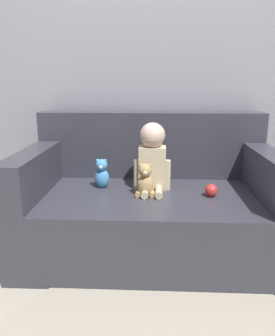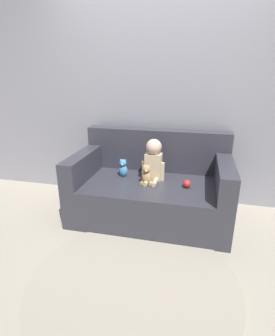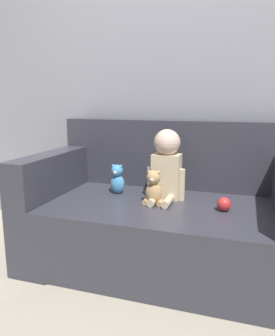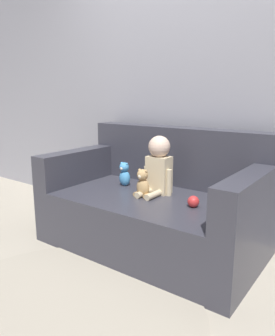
{
  "view_description": "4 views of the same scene",
  "coord_description": "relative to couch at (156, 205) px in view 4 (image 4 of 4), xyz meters",
  "views": [
    {
      "loc": [
        0.02,
        -2.02,
        1.11
      ],
      "look_at": [
        -0.08,
        -0.07,
        0.6
      ],
      "focal_mm": 35.0,
      "sensor_mm": 36.0,
      "label": 1
    },
    {
      "loc": [
        0.46,
        -2.52,
        1.5
      ],
      "look_at": [
        -0.11,
        -0.13,
        0.6
      ],
      "focal_mm": 28.0,
      "sensor_mm": 36.0,
      "label": 2
    },
    {
      "loc": [
        0.47,
        -1.91,
        1.04
      ],
      "look_at": [
        -0.11,
        -0.14,
        0.65
      ],
      "focal_mm": 35.0,
      "sensor_mm": 36.0,
      "label": 3
    },
    {
      "loc": [
        1.32,
        -1.98,
        1.16
      ],
      "look_at": [
        -0.03,
        -0.15,
        0.65
      ],
      "focal_mm": 35.0,
      "sensor_mm": 36.0,
      "label": 4
    }
  ],
  "objects": [
    {
      "name": "toy_ball",
      "position": [
        0.38,
        -0.13,
        0.14
      ],
      "size": [
        0.08,
        0.08,
        0.08
      ],
      "color": "red",
      "rests_on": "couch"
    },
    {
      "name": "floor_rug",
      "position": [
        0.06,
        -1.06,
        -0.31
      ],
      "size": [
        1.61,
        1.61,
        0.01
      ],
      "color": "#B2A893",
      "rests_on": "ground_plane"
    },
    {
      "name": "teddy_bear_brown",
      "position": [
        -0.03,
        -0.14,
        0.2
      ],
      "size": [
        0.12,
        0.1,
        0.21
      ],
      "color": "tan",
      "rests_on": "couch"
    },
    {
      "name": "plush_toy_side",
      "position": [
        -0.32,
        0.01,
        0.2
      ],
      "size": [
        0.1,
        0.09,
        0.2
      ],
      "color": "#4C9EDB",
      "rests_on": "couch"
    },
    {
      "name": "person_baby",
      "position": [
        0.01,
        0.0,
        0.32
      ],
      "size": [
        0.24,
        0.31,
        0.44
      ],
      "color": "beige",
      "rests_on": "couch"
    },
    {
      "name": "ground_plane",
      "position": [
        0.0,
        -0.06,
        -0.32
      ],
      "size": [
        12.0,
        12.0,
        0.0
      ],
      "primitive_type": "plane",
      "color": "#B7AD99"
    },
    {
      "name": "couch",
      "position": [
        0.0,
        0.0,
        0.0
      ],
      "size": [
        1.63,
        0.94,
        0.9
      ],
      "color": "#383842",
      "rests_on": "ground_plane"
    },
    {
      "name": "wall_back",
      "position": [
        0.0,
        0.49,
        0.98
      ],
      "size": [
        8.0,
        0.05,
        2.6
      ],
      "color": "#93939E",
      "rests_on": "ground_plane"
    }
  ]
}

